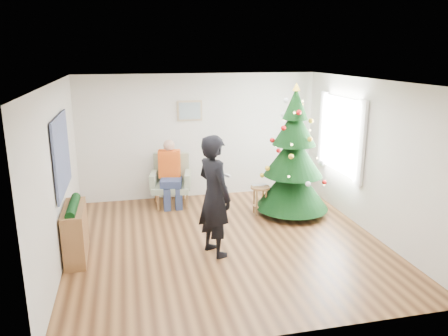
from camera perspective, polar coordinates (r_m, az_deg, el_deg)
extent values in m
plane|color=brown|center=(7.27, 0.29, -9.66)|extent=(5.00, 5.00, 0.00)
plane|color=white|center=(6.62, 0.32, 11.25)|extent=(5.00, 5.00, 0.00)
plane|color=silver|center=(9.22, -3.24, 4.15)|extent=(5.00, 0.00, 5.00)
plane|color=silver|center=(4.55, 7.53, -7.53)|extent=(5.00, 0.00, 5.00)
plane|color=silver|center=(6.74, -20.89, -0.92)|extent=(0.00, 5.00, 5.00)
plane|color=silver|center=(7.77, 18.56, 1.33)|extent=(0.00, 5.00, 5.00)
cube|color=white|center=(8.57, 15.07, 4.18)|extent=(0.04, 1.30, 1.40)
cube|color=white|center=(7.91, 17.38, 3.14)|extent=(0.05, 0.25, 1.50)
cube|color=white|center=(9.21, 12.76, 5.06)|extent=(0.05, 0.25, 1.50)
cylinder|color=#3F2816|center=(8.53, 8.80, -4.88)|extent=(0.11, 0.11, 0.32)
cone|color=black|center=(8.39, 8.91, -2.15)|extent=(1.38, 1.38, 0.90)
cone|color=black|center=(8.24, 9.07, 1.74)|extent=(1.10, 1.10, 0.80)
cone|color=black|center=(8.14, 9.23, 5.38)|extent=(0.81, 0.81, 0.69)
cone|color=black|center=(8.08, 9.35, 8.35)|extent=(0.47, 0.47, 0.58)
cone|color=gold|center=(8.05, 9.45, 10.45)|extent=(0.15, 0.15, 0.15)
cylinder|color=brown|center=(8.32, 4.76, -2.54)|extent=(0.37, 0.37, 0.04)
cylinder|color=brown|center=(8.44, 4.70, -4.92)|extent=(0.28, 0.28, 0.02)
imported|color=silver|center=(8.31, 4.76, -2.33)|extent=(0.31, 0.21, 0.02)
cube|color=gray|center=(8.88, -6.94, -2.52)|extent=(0.84, 0.79, 0.12)
cube|color=gray|center=(9.08, -6.86, 0.12)|extent=(0.74, 0.25, 0.60)
cube|color=gray|center=(8.87, -9.18, -1.55)|extent=(0.21, 0.58, 0.30)
cube|color=gray|center=(8.81, -4.75, -1.51)|extent=(0.21, 0.58, 0.30)
cube|color=navy|center=(8.76, -6.91, -1.87)|extent=(0.49, 0.50, 0.14)
cube|color=#CF4D13|center=(8.89, -7.13, 0.58)|extent=(0.47, 0.30, 0.55)
sphere|color=tan|center=(8.79, -7.20, 2.95)|extent=(0.23, 0.23, 0.23)
imported|color=black|center=(6.56, -1.28, -3.66)|extent=(0.68, 0.80, 1.87)
cube|color=white|center=(6.48, 0.49, -1.01)|extent=(0.09, 0.13, 0.04)
cube|color=brown|center=(6.99, -18.82, -8.00)|extent=(0.32, 1.01, 0.80)
cylinder|color=black|center=(6.84, -19.12, -4.75)|extent=(0.14, 0.90, 0.14)
cube|color=black|center=(6.96, -20.44, 1.74)|extent=(0.03, 1.50, 1.15)
cube|color=tan|center=(9.08, -4.51, 7.47)|extent=(0.52, 0.03, 0.42)
cube|color=gray|center=(9.05, -4.49, 7.45)|extent=(0.44, 0.02, 0.34)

